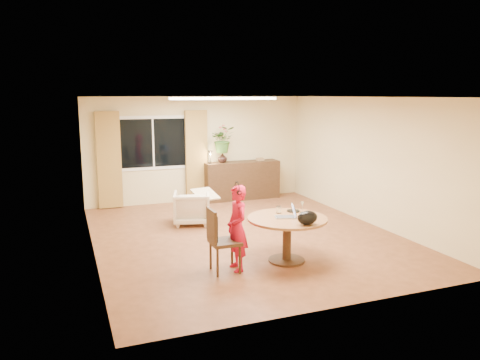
{
  "coord_description": "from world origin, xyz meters",
  "views": [
    {
      "loc": [
        -3.14,
        -7.96,
        2.64
      ],
      "look_at": [
        -0.18,
        -0.2,
        1.12
      ],
      "focal_mm": 35.0,
      "sensor_mm": 36.0,
      "label": 1
    }
  ],
  "objects_px": {
    "armchair": "(192,208)",
    "dining_table": "(287,227)",
    "child": "(237,228)",
    "sideboard": "(242,180)",
    "dining_chair": "(225,240)"
  },
  "relations": [
    {
      "from": "armchair",
      "to": "dining_table",
      "type": "bearing_deg",
      "value": 123.11
    },
    {
      "from": "child",
      "to": "dining_table",
      "type": "bearing_deg",
      "value": 92.73
    },
    {
      "from": "sideboard",
      "to": "dining_table",
      "type": "bearing_deg",
      "value": -102.11
    },
    {
      "from": "sideboard",
      "to": "armchair",
      "type": "bearing_deg",
      "value": -134.85
    },
    {
      "from": "sideboard",
      "to": "child",
      "type": "bearing_deg",
      "value": -111.91
    },
    {
      "from": "dining_table",
      "to": "dining_chair",
      "type": "xyz_separation_m",
      "value": [
        -1.07,
        -0.07,
        -0.08
      ]
    },
    {
      "from": "child",
      "to": "armchair",
      "type": "bearing_deg",
      "value": 178.46
    },
    {
      "from": "dining_chair",
      "to": "armchair",
      "type": "bearing_deg",
      "value": 85.57
    },
    {
      "from": "dining_table",
      "to": "sideboard",
      "type": "height_order",
      "value": "sideboard"
    },
    {
      "from": "dining_chair",
      "to": "armchair",
      "type": "xyz_separation_m",
      "value": [
        0.23,
        2.77,
        -0.16
      ]
    },
    {
      "from": "dining_table",
      "to": "armchair",
      "type": "bearing_deg",
      "value": 107.41
    },
    {
      "from": "dining_table",
      "to": "child",
      "type": "distance_m",
      "value": 0.88
    },
    {
      "from": "dining_chair",
      "to": "child",
      "type": "xyz_separation_m",
      "value": [
        0.2,
        0.01,
        0.16
      ]
    },
    {
      "from": "child",
      "to": "sideboard",
      "type": "bearing_deg",
      "value": 157.08
    },
    {
      "from": "dining_chair",
      "to": "armchair",
      "type": "relative_size",
      "value": 1.33
    }
  ]
}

